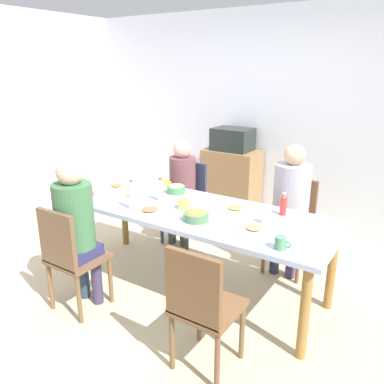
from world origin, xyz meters
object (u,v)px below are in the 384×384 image
Objects in this scene: plate_4 at (254,229)px; cup_2 at (89,193)px; bowl_0 at (176,189)px; person_2 at (76,221)px; plate_0 at (116,186)px; cup_0 at (183,204)px; plate_2 at (132,196)px; plate_3 at (150,211)px; bowl_1 at (196,215)px; chair_0 at (187,197)px; chair_3 at (292,220)px; chair_1 at (202,303)px; plate_5 at (235,209)px; plate_1 at (186,202)px; bottle_0 at (283,205)px; chair_2 at (70,254)px; person_0 at (182,183)px; microwave at (233,139)px; dining_table at (192,216)px; side_cabinet at (231,184)px; person_3 at (291,198)px; cup_4 at (166,183)px; cup_1 at (267,218)px; cup_3 at (281,243)px; bottle_1 at (160,190)px.

cup_2 reaches higher than plate_4.
person_2 is at bearing -103.57° from bowl_0.
plate_0 is 1.73× the size of cup_0.
plate_2 and plate_3 have the same top height.
bowl_1 is at bearing -172.59° from plate_4.
plate_0 is (-0.35, -0.74, 0.26)m from chair_0.
chair_3 is 4.28× the size of plate_2.
plate_2 is at bearing -144.31° from chair_3.
chair_3 is 3.92× the size of plate_4.
chair_1 is 3.82× the size of plate_5.
chair_0 is at bearing 64.96° from plate_0.
plate_1 is at bearing 68.02° from plate_3.
plate_2 is 1.37m from bottle_0.
bottle_0 is (0.09, 1.11, 0.34)m from chair_1.
chair_2 reaches higher than cup_0.
chair_3 is at bearing 35.69° from plate_2.
person_0 is 6.15× the size of bottle_0.
plate_2 is at bearing -93.11° from microwave.
plate_2 is (-0.01, -0.80, 0.07)m from person_0.
side_cabinet is at bearing 106.73° from dining_table.
chair_1 is 1.00× the size of chair_2.
person_3 reaches higher than person_0.
bowl_0 is (-0.69, 0.12, 0.03)m from plate_5.
cup_4 is at bearing 156.27° from plate_4.
plate_1 is at bearing 177.21° from cup_1.
plate_2 is at bearing -90.75° from person_0.
bottle_0 is (0.70, 0.29, 0.16)m from dining_table.
plate_2 is (-1.24, -0.89, 0.26)m from chair_3.
bowl_1 is at bearing 8.48° from plate_3.
plate_0 and plate_1 have the same top height.
plate_2 reaches higher than dining_table.
plate_3 reaches higher than dining_table.
plate_1 is 1.75m from side_cabinet.
plate_3 is 0.73m from cup_4.
chair_3 is 1.95m from cup_2.
microwave reaches higher than cup_2.
person_2 reaches higher than plate_0.
plate_5 is at bearing 159.50° from cup_1.
cup_3 is at bearing -39.90° from plate_5.
chair_3 is at bearing 34.55° from cup_2.
plate_0 is 0.85m from plate_1.
bottle_1 reaches higher than plate_5.
cup_4 is (-1.18, -0.44, 0.29)m from chair_3.
person_0 is 1.23m from person_3.
chair_2 is at bearing -90.00° from chair_0.
person_3 is 0.88m from plate_4.
side_cabinet is at bearing 109.66° from bowl_1.
plate_1 is 0.53m from plate_2.
dining_table is 1.93× the size of person_2.
person_3 is 0.64m from plate_5.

